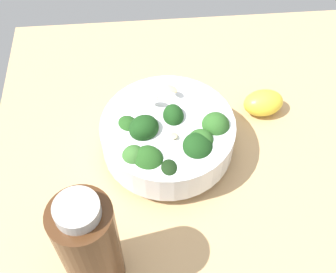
% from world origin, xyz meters
% --- Properties ---
extents(ground_plane, '(0.63, 0.63, 0.03)m').
position_xyz_m(ground_plane, '(0.00, 0.00, -0.02)').
color(ground_plane, tan).
extents(bowl_of_broccoli, '(0.19, 0.19, 0.10)m').
position_xyz_m(bowl_of_broccoli, '(0.05, 0.01, 0.04)').
color(bowl_of_broccoli, white).
rests_on(bowl_of_broccoli, ground_plane).
extents(lemon_wedge, '(0.07, 0.05, 0.04)m').
position_xyz_m(lemon_wedge, '(-0.11, -0.07, 0.02)').
color(lemon_wedge, yellow).
rests_on(lemon_wedge, ground_plane).
extents(bottle_tall, '(0.07, 0.07, 0.17)m').
position_xyz_m(bottle_tall, '(0.15, 0.18, 0.08)').
color(bottle_tall, '#472814').
rests_on(bottle_tall, ground_plane).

